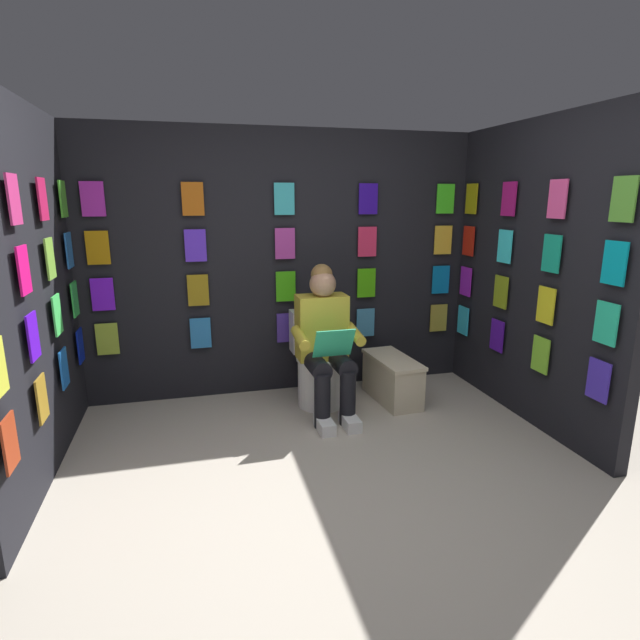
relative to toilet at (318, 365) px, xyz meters
The scene contains 7 objects.
ground_plane 1.68m from the toilet, 82.83° to the left, with size 30.00×30.00×0.00m, color #B2A899.
display_wall_back 0.93m from the toilet, 63.60° to the right, with size 3.47×0.14×2.26m.
display_wall_left 1.84m from the toilet, 157.40° to the left, with size 0.14×2.00×2.26m.
display_wall_right 2.19m from the toilet, 18.15° to the left, with size 0.14×2.00×2.26m.
toilet is the anchor object (origin of this frame).
person_reading 0.35m from the toilet, 90.82° to the left, with size 0.53×0.69×1.19m.
comic_longbox_near 0.65m from the toilet, 168.45° to the left, with size 0.34×0.68×0.38m.
Camera 1 is at (0.78, 2.24, 1.69)m, focal length 28.07 mm.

